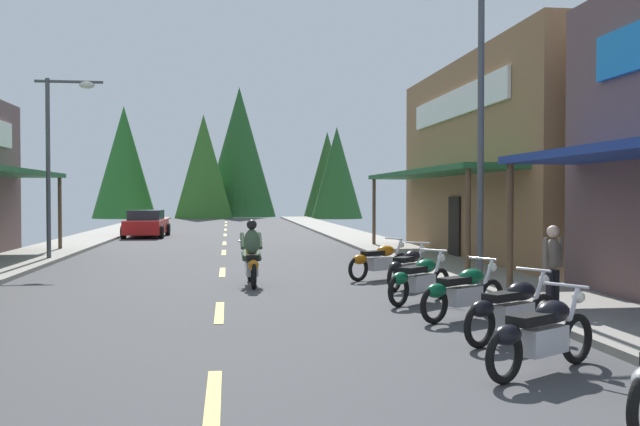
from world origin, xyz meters
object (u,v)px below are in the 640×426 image
(streetlamp_right, at_px, (467,96))
(motorcycle_parked_right_4, at_px, (420,278))
(motorcycle_parked_right_6, at_px, (379,260))
(motorcycle_parked_right_2, at_px, (511,308))
(motorcycle_parked_right_5, at_px, (408,267))
(streetlamp_left, at_px, (59,141))
(pedestrian_waiting, at_px, (553,264))
(rider_cruising_lead, at_px, (252,258))
(parked_car_curbside, at_px, (146,224))
(motorcycle_parked_right_3, at_px, (463,291))
(motorcycle_parked_right_1, at_px, (541,333))

(streetlamp_right, distance_m, motorcycle_parked_right_4, 4.22)
(motorcycle_parked_right_6, bearing_deg, motorcycle_parked_right_2, -120.12)
(motorcycle_parked_right_2, bearing_deg, motorcycle_parked_right_4, 63.69)
(streetlamp_right, height_order, motorcycle_parked_right_5, streetlamp_right)
(streetlamp_left, xyz_separation_m, pedestrian_waiting, (11.16, -12.00, -2.97))
(motorcycle_parked_right_6, bearing_deg, rider_cruising_lead, 161.58)
(motorcycle_parked_right_6, xyz_separation_m, parked_car_curbside, (-8.00, 19.67, 0.20))
(motorcycle_parked_right_5, distance_m, pedestrian_waiting, 4.30)
(streetlamp_right, bearing_deg, motorcycle_parked_right_3, -110.16)
(streetlamp_right, xyz_separation_m, motorcycle_parked_right_6, (-1.34, 2.76, -3.81))
(rider_cruising_lead, height_order, pedestrian_waiting, pedestrian_waiting)
(motorcycle_parked_right_1, height_order, motorcycle_parked_right_6, same)
(motorcycle_parked_right_1, bearing_deg, motorcycle_parked_right_6, 57.68)
(streetlamp_right, height_order, rider_cruising_lead, streetlamp_right)
(motorcycle_parked_right_2, relative_size, motorcycle_parked_right_5, 1.09)
(streetlamp_left, height_order, motorcycle_parked_right_5, streetlamp_left)
(motorcycle_parked_right_4, height_order, rider_cruising_lead, rider_cruising_lead)
(motorcycle_parked_right_5, bearing_deg, streetlamp_left, 88.90)
(motorcycle_parked_right_1, height_order, rider_cruising_lead, rider_cruising_lead)
(streetlamp_right, bearing_deg, rider_cruising_lead, 156.88)
(motorcycle_parked_right_1, distance_m, motorcycle_parked_right_4, 5.63)
(streetlamp_left, distance_m, motorcycle_parked_right_3, 15.76)
(motorcycle_parked_right_4, relative_size, motorcycle_parked_right_6, 0.90)
(motorcycle_parked_right_6, distance_m, rider_cruising_lead, 3.36)
(streetlamp_right, height_order, motorcycle_parked_right_3, streetlamp_right)
(streetlamp_left, relative_size, motorcycle_parked_right_3, 3.15)
(streetlamp_right, xyz_separation_m, pedestrian_waiting, (0.57, -2.96, -3.37))
(motorcycle_parked_right_1, height_order, pedestrian_waiting, pedestrian_waiting)
(rider_cruising_lead, xyz_separation_m, pedestrian_waiting, (5.16, -4.92, 0.27))
(motorcycle_parked_right_3, bearing_deg, motorcycle_parked_right_1, -125.66)
(motorcycle_parked_right_4, relative_size, rider_cruising_lead, 0.78)
(rider_cruising_lead, bearing_deg, pedestrian_waiting, -135.36)
(streetlamp_left, xyz_separation_m, motorcycle_parked_right_3, (9.46, -12.14, -3.41))
(rider_cruising_lead, relative_size, parked_car_curbside, 0.49)
(motorcycle_parked_right_3, distance_m, motorcycle_parked_right_4, 1.92)
(parked_car_curbside, bearing_deg, motorcycle_parked_right_6, -156.26)
(motorcycle_parked_right_1, relative_size, rider_cruising_lead, 0.87)
(motorcycle_parked_right_2, bearing_deg, streetlamp_left, 93.05)
(pedestrian_waiting, bearing_deg, motorcycle_parked_right_6, -13.62)
(pedestrian_waiting, bearing_deg, streetlamp_left, 10.90)
(motorcycle_parked_right_1, bearing_deg, parked_car_curbside, 73.40)
(streetlamp_left, bearing_deg, motorcycle_parked_right_3, -52.08)
(motorcycle_parked_right_4, bearing_deg, motorcycle_parked_right_5, 40.19)
(streetlamp_left, bearing_deg, motorcycle_parked_right_1, -60.03)
(motorcycle_parked_right_3, distance_m, motorcycle_parked_right_6, 5.86)
(motorcycle_parked_right_2, height_order, motorcycle_parked_right_5, same)
(motorcycle_parked_right_1, bearing_deg, motorcycle_parked_right_3, 53.62)
(motorcycle_parked_right_5, bearing_deg, motorcycle_parked_right_2, -141.23)
(motorcycle_parked_right_5, relative_size, motorcycle_parked_right_6, 0.93)
(motorcycle_parked_right_2, height_order, motorcycle_parked_right_6, same)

